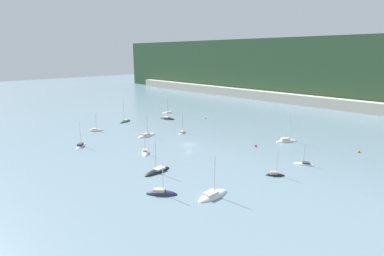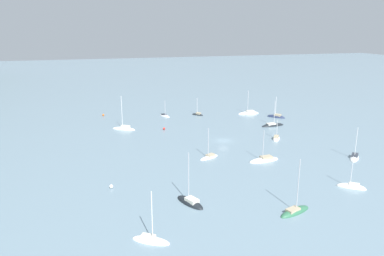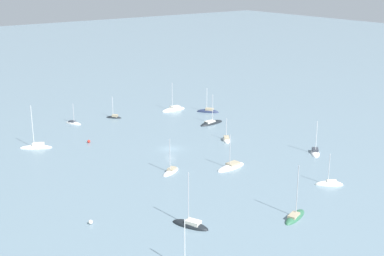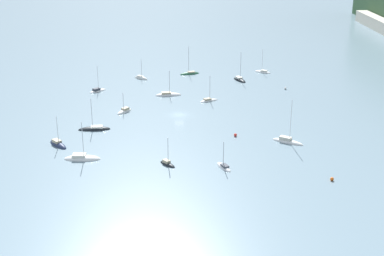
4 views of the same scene
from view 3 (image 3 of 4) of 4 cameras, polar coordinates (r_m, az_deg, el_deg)
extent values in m
plane|color=slate|center=(130.24, -2.26, -2.26)|extent=(600.00, 600.00, 0.00)
ellipsoid|color=white|center=(165.12, -1.99, 1.91)|extent=(3.04, 8.16, 1.80)
cube|color=silver|center=(165.25, -1.80, 2.23)|extent=(2.05, 2.96, 0.71)
cylinder|color=silver|center=(163.77, -2.12, 3.45)|extent=(0.14, 0.14, 8.23)
ellipsoid|color=black|center=(150.95, 2.08, 0.46)|extent=(3.12, 8.30, 1.64)
cube|color=silver|center=(150.33, 1.91, 0.67)|extent=(1.96, 3.06, 0.51)
cylinder|color=silver|center=(150.04, 2.21, 2.10)|extent=(0.14, 0.14, 7.87)
cylinder|color=silver|center=(78.91, -0.78, -12.26)|extent=(0.14, 0.14, 7.92)
ellipsoid|color=white|center=(136.38, -16.30, -2.06)|extent=(5.92, 7.64, 1.50)
cube|color=beige|center=(135.98, -16.08, -1.71)|extent=(2.71, 3.12, 0.90)
cylinder|color=silver|center=(134.81, -16.66, 0.18)|extent=(0.14, 0.14, 10.34)
ellipsoid|color=black|center=(93.26, -0.19, -10.40)|extent=(7.33, 4.86, 1.68)
cube|color=silver|center=(92.64, 0.12, -10.03)|extent=(2.95, 2.46, 0.70)
cylinder|color=#B2B2B7|center=(91.18, -0.38, -7.49)|extent=(0.14, 0.14, 9.29)
ellipsoid|color=black|center=(158.32, -8.33, 1.08)|extent=(4.49, 4.13, 1.17)
cube|color=tan|center=(158.00, -8.22, 1.30)|extent=(1.94, 1.87, 0.70)
cylinder|color=silver|center=(157.53, -8.46, 2.25)|extent=(0.14, 0.14, 6.02)
ellipsoid|color=silver|center=(115.96, -2.28, -4.74)|extent=(4.34, 6.13, 1.11)
cube|color=tan|center=(116.13, -2.17, -4.39)|extent=(2.15, 2.50, 0.56)
cylinder|color=#B2B2B7|center=(114.31, -2.38, -2.93)|extent=(0.14, 0.14, 7.35)
ellipsoid|color=silver|center=(118.65, 4.16, -4.25)|extent=(3.36, 8.19, 1.68)
cube|color=tan|center=(118.81, 4.38, -3.83)|extent=(2.09, 3.03, 0.63)
cylinder|color=#B2B2B7|center=(116.96, 4.07, -2.43)|extent=(0.14, 0.14, 7.28)
ellipsoid|color=silver|center=(130.52, 13.00, -2.66)|extent=(5.75, 5.75, 1.11)
cube|color=#333842|center=(130.76, 13.00, -2.30)|extent=(2.56, 2.56, 0.78)
cylinder|color=silver|center=(128.92, 13.13, -0.95)|extent=(0.14, 0.14, 7.74)
ellipsoid|color=white|center=(137.03, 3.68, -1.29)|extent=(5.65, 4.74, 1.44)
cube|color=tan|center=(136.36, 3.70, -1.04)|extent=(2.40, 2.23, 0.76)
cylinder|color=silver|center=(136.38, 3.69, -0.06)|extent=(0.14, 0.14, 5.24)
ellipsoid|color=#232D4C|center=(162.92, 1.69, 1.71)|extent=(6.35, 5.90, 1.84)
cube|color=tan|center=(162.60, 1.88, 2.00)|extent=(2.73, 2.63, 0.77)
cylinder|color=silver|center=(161.98, 1.59, 3.07)|extent=(0.14, 0.14, 6.89)
ellipsoid|color=white|center=(112.88, 14.42, -5.91)|extent=(4.73, 5.36, 1.89)
cube|color=silver|center=(112.68, 14.68, -5.54)|extent=(2.10, 2.25, 0.56)
cylinder|color=silver|center=(111.50, 14.41, -4.21)|extent=(0.14, 0.14, 6.18)
ellipsoid|color=silver|center=(154.61, -12.53, 0.46)|extent=(5.55, 3.73, 1.19)
cube|color=#333842|center=(154.73, -12.67, 0.68)|extent=(2.23, 1.86, 0.45)
cylinder|color=#B2B2B7|center=(153.61, -12.53, 1.55)|extent=(0.14, 0.14, 5.52)
ellipsoid|color=#2D6647|center=(97.74, 10.92, -9.38)|extent=(4.18, 7.30, 1.61)
cube|color=tan|center=(96.97, 10.81, -9.14)|extent=(2.14, 2.85, 0.49)
cylinder|color=#B2B2B7|center=(95.91, 11.17, -6.55)|extent=(0.14, 0.14, 9.36)
sphere|color=white|center=(95.30, -10.77, -9.83)|extent=(0.78, 0.78, 0.78)
sphere|color=red|center=(137.06, -10.95, -1.41)|extent=(0.76, 0.76, 0.76)
camera|label=1|loc=(215.76, 1.66, 13.26)|focal=28.00mm
camera|label=2|loc=(34.39, 40.25, -6.49)|focal=35.00mm
camera|label=4|loc=(249.47, -21.88, 17.00)|focal=50.00mm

